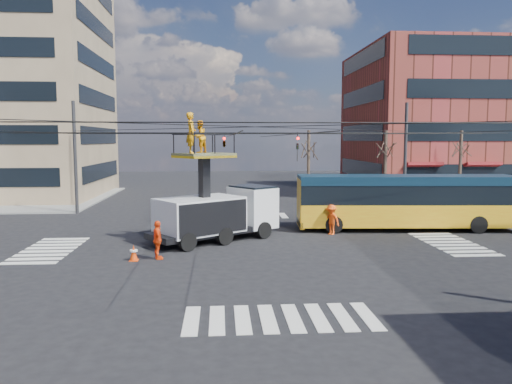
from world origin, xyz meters
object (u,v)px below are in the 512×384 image
object	(u,v)px
traffic_cone	(134,253)
utility_truck	(217,201)
city_bus	(406,201)
flagger	(331,220)
worker_ground	(158,240)

from	to	relation	value
traffic_cone	utility_truck	bearing A→B (deg)	49.11
city_bus	flagger	bearing A→B (deg)	-161.37
utility_truck	traffic_cone	bearing A→B (deg)	-166.90
flagger	utility_truck	bearing A→B (deg)	-120.50
utility_truck	flagger	xyz separation A→B (m)	(6.34, 1.15, -1.24)
utility_truck	traffic_cone	world-z (taller)	utility_truck
city_bus	traffic_cone	xyz separation A→B (m)	(-14.67, -6.57, -1.38)
worker_ground	utility_truck	bearing A→B (deg)	-51.90
city_bus	utility_truck	bearing A→B (deg)	-163.78
city_bus	traffic_cone	world-z (taller)	city_bus
traffic_cone	flagger	world-z (taller)	flagger
city_bus	flagger	xyz separation A→B (m)	(-4.70, -1.22, -0.89)
city_bus	traffic_cone	distance (m)	16.14
utility_truck	city_bus	bearing A→B (deg)	-23.88
utility_truck	worker_ground	world-z (taller)	utility_truck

